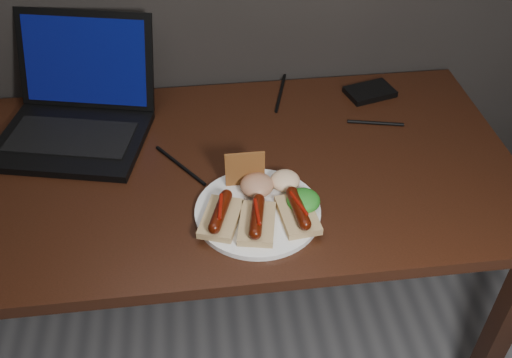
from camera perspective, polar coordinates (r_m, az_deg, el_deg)
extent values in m
cube|color=black|center=(1.32, -4.29, 0.80)|extent=(1.40, 0.70, 0.03)
cube|color=black|center=(1.57, 22.62, -15.05)|extent=(0.05, 0.05, 0.72)
cube|color=black|center=(1.92, 15.42, -0.47)|extent=(0.05, 0.05, 0.72)
cube|color=black|center=(1.44, -17.95, 3.71)|extent=(0.39, 0.33, 0.02)
cube|color=black|center=(1.43, -18.04, 4.05)|extent=(0.32, 0.21, 0.00)
cube|color=black|center=(1.51, -16.70, 11.35)|extent=(0.35, 0.17, 0.23)
cube|color=#0A0644|center=(1.51, -16.70, 11.35)|extent=(0.32, 0.14, 0.20)
cube|color=black|center=(1.58, 11.32, 8.54)|extent=(0.14, 0.11, 0.02)
cylinder|color=black|center=(1.32, -7.60, 1.38)|extent=(0.11, 0.15, 0.01)
cylinder|color=black|center=(1.57, 2.56, 8.97)|extent=(0.07, 0.21, 0.01)
cylinder|color=black|center=(1.47, 11.86, 5.50)|extent=(0.14, 0.04, 0.01)
cylinder|color=black|center=(1.47, -21.46, 3.32)|extent=(0.10, 0.18, 0.01)
cylinder|color=white|center=(1.19, 0.18, -3.27)|extent=(0.28, 0.28, 0.01)
cube|color=tan|center=(1.16, -3.53, -3.94)|extent=(0.10, 0.13, 0.02)
cylinder|color=#531405|center=(1.14, -3.57, -3.22)|extent=(0.05, 0.10, 0.02)
sphere|color=#531405|center=(1.11, -4.20, -4.89)|extent=(0.03, 0.02, 0.02)
sphere|color=#531405|center=(1.18, -2.98, -1.64)|extent=(0.03, 0.02, 0.02)
cylinder|color=#720D05|center=(1.13, -3.60, -2.77)|extent=(0.02, 0.07, 0.01)
cube|color=tan|center=(1.14, 0.10, -4.47)|extent=(0.09, 0.13, 0.02)
cylinder|color=#531405|center=(1.13, 0.10, -3.74)|extent=(0.04, 0.10, 0.02)
sphere|color=#531405|center=(1.10, -0.09, -5.49)|extent=(0.02, 0.02, 0.02)
sphere|color=#531405|center=(1.16, 0.28, -2.10)|extent=(0.02, 0.02, 0.02)
cylinder|color=#720D05|center=(1.12, 0.10, -3.29)|extent=(0.01, 0.07, 0.01)
cube|color=tan|center=(1.16, 4.21, -3.62)|extent=(0.08, 0.12, 0.02)
cylinder|color=#531405|center=(1.15, 4.26, -2.89)|extent=(0.04, 0.10, 0.02)
sphere|color=#531405|center=(1.12, 4.95, -4.54)|extent=(0.03, 0.02, 0.02)
sphere|color=#531405|center=(1.18, 3.61, -1.34)|extent=(0.03, 0.02, 0.02)
cylinder|color=#720D05|center=(1.14, 4.29, -2.44)|extent=(0.03, 0.07, 0.01)
cube|color=#A15F2C|center=(1.22, -1.11, 1.01)|extent=(0.09, 0.01, 0.08)
ellipsoid|color=#125A16|center=(1.18, 4.75, -2.17)|extent=(0.07, 0.07, 0.04)
ellipsoid|color=maroon|center=(1.21, 0.10, -0.62)|extent=(0.07, 0.07, 0.04)
ellipsoid|color=white|center=(1.23, 2.93, -0.15)|extent=(0.06, 0.06, 0.04)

